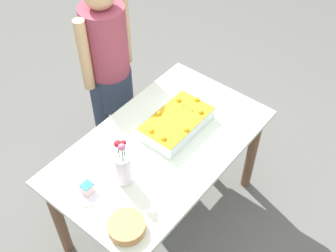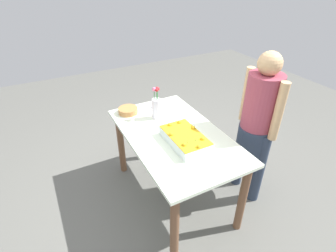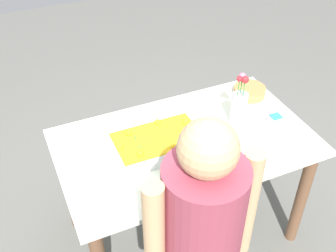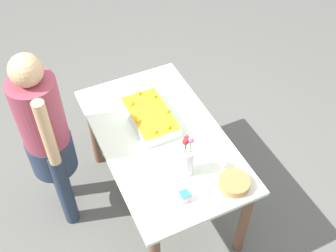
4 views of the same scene
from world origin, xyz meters
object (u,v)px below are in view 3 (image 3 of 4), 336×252
sheet_cake (158,143)px  cake_knife (204,105)px  flower_vase (239,107)px  serving_plate_with_slice (275,123)px  person_standing (200,252)px  fruit_bowl (249,91)px

sheet_cake → cake_knife: sheet_cake is taller
cake_knife → flower_vase: bearing=72.6°
cake_knife → flower_vase: 0.28m
cake_knife → sheet_cake: bearing=-5.1°
sheet_cake → serving_plate_with_slice: bearing=173.7°
person_standing → sheet_cake: bearing=-9.2°
serving_plate_with_slice → person_standing: (0.79, 0.62, 0.07)m
sheet_cake → serving_plate_with_slice: 0.69m
cake_knife → flower_vase: size_ratio=0.60×
fruit_bowl → person_standing: bearing=48.5°
person_standing → fruit_bowl: bearing=-41.5°
fruit_bowl → person_standing: 1.25m
sheet_cake → flower_vase: flower_vase is taller
serving_plate_with_slice → flower_vase: 0.23m
flower_vase → fruit_bowl: 0.32m
serving_plate_with_slice → fruit_bowl: bearing=-96.4°
serving_plate_with_slice → cake_knife: 0.43m
flower_vase → cake_knife: bearing=-69.8°
person_standing → flower_vase: bearing=-40.3°
person_standing → serving_plate_with_slice: bearing=-52.1°
flower_vase → person_standing: bearing=49.7°
sheet_cake → flower_vase: (-0.50, -0.03, 0.07)m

